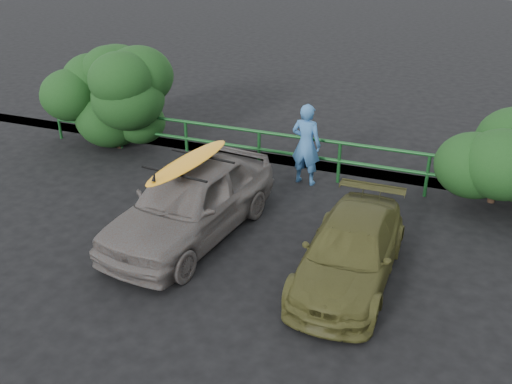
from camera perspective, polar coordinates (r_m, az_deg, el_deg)
ground at (r=9.83m, az=-4.88°, el=-9.74°), size 80.00×80.00×0.00m
guardrail at (r=13.66m, az=4.23°, el=3.61°), size 14.00×0.08×1.04m
shrub_left at (r=15.73m, az=-12.32°, el=8.98°), size 3.20×2.40×2.50m
sedan at (r=11.07m, az=-6.54°, el=-0.90°), size 2.26×4.53×1.48m
olive_vehicle at (r=9.94m, az=9.40°, el=-5.88°), size 1.51×3.69×1.07m
man at (r=13.16m, az=5.04°, el=4.76°), size 0.74×0.53×1.93m
roof_rack at (r=10.75m, az=-6.75°, el=2.73°), size 1.54×1.16×0.05m
surfboard at (r=10.72m, az=-6.76°, el=3.03°), size 0.82×2.55×0.07m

